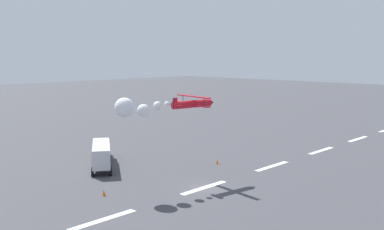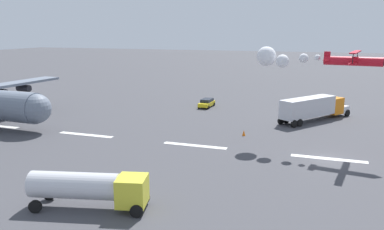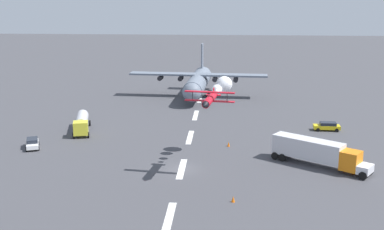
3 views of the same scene
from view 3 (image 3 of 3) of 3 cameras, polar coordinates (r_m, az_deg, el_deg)
ground_plane at (r=69.26m, az=-1.19°, el=-6.22°), size 440.00×440.00×0.00m
runway_stripe_3 at (r=55.13m, az=-2.66°, el=-11.74°), size 8.00×0.90×0.01m
runway_stripe_4 at (r=69.26m, az=-1.19°, el=-6.21°), size 8.00×0.90×0.01m
runway_stripe_5 at (r=83.84m, az=-0.24°, el=-2.58°), size 8.00×0.90×0.01m
runway_stripe_6 at (r=98.68m, az=0.42°, el=-0.03°), size 8.00×0.90×0.01m
runway_stripe_7 at (r=113.67m, az=0.91°, el=1.85°), size 8.00×0.90×0.01m
cargo_transport_plane at (r=114.34m, az=0.62°, el=3.72°), size 24.41×32.09×11.48m
stunt_biplane_red at (r=70.51m, az=3.11°, el=2.95°), size 14.89×6.55×2.44m
semi_truck_orange at (r=71.90m, az=14.21°, el=-4.10°), size 10.37×13.24×3.70m
fuel_tanker_truck at (r=88.80m, az=-12.59°, el=-0.81°), size 9.53×4.74×2.90m
followme_car_yellow at (r=90.91m, az=15.29°, el=-1.24°), size 2.15×4.65×1.52m
airport_staff_sedan at (r=81.92m, az=-17.89°, el=-3.09°), size 4.57×3.20×1.52m
traffic_cone_near at (r=58.94m, az=4.76°, el=-9.61°), size 0.44×0.44×0.75m
traffic_cone_far at (r=79.10m, az=4.23°, el=-3.36°), size 0.44×0.44×0.75m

